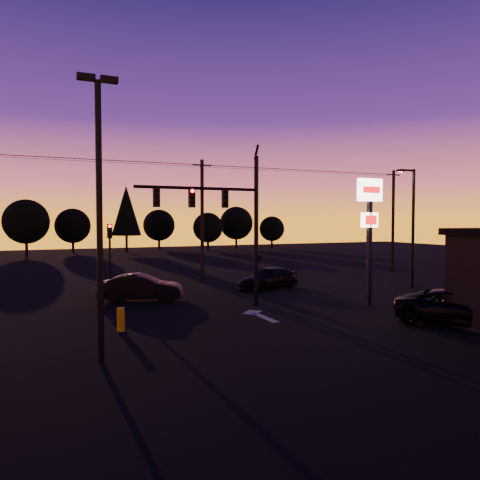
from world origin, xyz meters
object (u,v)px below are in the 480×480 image
at_px(parking_lot_light, 99,199).
at_px(streetlight, 412,223).
at_px(traffic_signal_mast, 229,214).
at_px(suv_parked, 460,308).
at_px(car_mid, 141,287).
at_px(car_right, 269,278).
at_px(bollard, 121,319).
at_px(secondary_signal, 110,248).
at_px(pylon_sign, 370,214).

xyz_separation_m(parking_lot_light, streetlight, (21.41, 8.50, -0.85)).
relative_size(traffic_signal_mast, parking_lot_light, 0.94).
relative_size(parking_lot_light, suv_parked, 1.69).
relative_size(traffic_signal_mast, car_mid, 1.85).
xyz_separation_m(traffic_signal_mast, car_mid, (-3.74, 4.01, -4.17)).
xyz_separation_m(car_mid, car_right, (8.86, 1.28, -0.08)).
bearing_deg(car_mid, traffic_signal_mast, -115.26).
xyz_separation_m(bollard, car_mid, (2.32, 6.90, 0.28)).
relative_size(secondary_signal, suv_parked, 0.81).
bearing_deg(suv_parked, streetlight, 22.64).
relative_size(pylon_sign, streetlight, 0.85).
xyz_separation_m(secondary_signal, suv_parked, (12.65, -15.29, -2.11)).
relative_size(secondary_signal, pylon_sign, 0.64).
xyz_separation_m(streetlight, car_mid, (-17.75, 2.50, -3.66)).
bearing_deg(car_mid, car_right, -60.06).
relative_size(streetlight, car_right, 1.69).
distance_m(pylon_sign, suv_parked, 6.78).
height_order(car_mid, suv_parked, car_mid).
height_order(bollard, car_mid, car_mid).
distance_m(secondary_signal, car_mid, 4.23).
bearing_deg(traffic_signal_mast, pylon_sign, -19.36).
distance_m(streetlight, bollard, 20.92).
bearing_deg(parking_lot_light, bollard, 71.93).
relative_size(traffic_signal_mast, car_right, 1.81).
distance_m(streetlight, suv_parked, 11.81).
bearing_deg(car_right, pylon_sign, -4.64).
bearing_deg(pylon_sign, traffic_signal_mast, 160.64).
bearing_deg(secondary_signal, pylon_sign, -39.77).
distance_m(parking_lot_light, car_mid, 12.44).
xyz_separation_m(secondary_signal, car_right, (10.02, -2.21, -2.17)).
height_order(parking_lot_light, pylon_sign, parking_lot_light).
relative_size(car_mid, suv_parked, 0.86).
bearing_deg(suv_parked, car_mid, 100.77).
relative_size(secondary_signal, bollard, 4.46).
bearing_deg(pylon_sign, parking_lot_light, -162.77).
xyz_separation_m(pylon_sign, car_right, (-1.98, 7.78, -4.23)).
distance_m(traffic_signal_mast, streetlight, 14.10).
bearing_deg(traffic_signal_mast, bollard, -154.51).
relative_size(traffic_signal_mast, secondary_signal, 1.97).
height_order(bollard, suv_parked, suv_parked).
bearing_deg(parking_lot_light, suv_parked, -3.06).
bearing_deg(bollard, streetlight, 12.36).
relative_size(parking_lot_light, pylon_sign, 1.34).
distance_m(traffic_signal_mast, car_mid, 6.89).
distance_m(secondary_signal, suv_parked, 19.96).
xyz_separation_m(bollard, car_right, (11.19, 8.18, 0.20)).
distance_m(pylon_sign, streetlight, 8.00).
xyz_separation_m(secondary_signal, car_mid, (1.16, -3.48, -2.10)).
distance_m(car_mid, car_right, 8.95).
xyz_separation_m(car_right, suv_parked, (2.62, -13.09, 0.06)).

